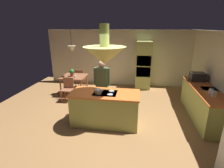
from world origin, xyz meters
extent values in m
plane|color=#9E7042|center=(0.00, 0.00, 0.00)|extent=(8.16, 8.16, 0.00)
cube|color=beige|center=(0.00, 3.45, 1.27)|extent=(6.80, 0.10, 2.55)
cube|color=#A8B259|center=(0.00, -0.20, 0.45)|extent=(1.84, 0.83, 0.90)
cube|color=orange|center=(0.00, -0.20, 0.92)|extent=(1.90, 0.89, 0.04)
cube|color=black|center=(0.00, -0.20, 0.93)|extent=(0.64, 0.52, 0.01)
cylinder|color=#B2B2B7|center=(-0.16, -0.33, 0.95)|extent=(0.15, 0.15, 0.02)
cylinder|color=#B2B2B7|center=(0.16, -0.33, 0.95)|extent=(0.15, 0.15, 0.02)
cylinder|color=#B2B2B7|center=(-0.16, -0.07, 0.95)|extent=(0.15, 0.15, 0.02)
cylinder|color=#B2B2B7|center=(0.16, -0.07, 0.95)|extent=(0.15, 0.15, 0.02)
cube|color=#A8B259|center=(2.84, 0.60, 0.45)|extent=(0.62, 2.51, 0.90)
cube|color=orange|center=(2.84, 0.60, 0.92)|extent=(0.66, 2.55, 0.04)
cube|color=#B2B2B7|center=(3.00, 0.60, 0.86)|extent=(0.48, 0.36, 0.16)
cube|color=#A8B259|center=(1.10, 3.05, 1.04)|extent=(0.66, 0.62, 2.08)
cube|color=black|center=(1.10, 2.76, 1.30)|extent=(0.60, 0.04, 0.44)
cube|color=black|center=(1.10, 2.76, 0.82)|extent=(0.60, 0.04, 0.44)
cube|color=#95593B|center=(-1.70, 1.90, 0.74)|extent=(0.95, 0.94, 0.04)
cylinder|color=#95593B|center=(-2.12, 1.49, 0.36)|extent=(0.06, 0.06, 0.72)
cylinder|color=#95593B|center=(-1.28, 1.49, 0.36)|extent=(0.06, 0.06, 0.72)
cylinder|color=#95593B|center=(-2.12, 2.31, 0.36)|extent=(0.06, 0.06, 0.72)
cylinder|color=#95593B|center=(-1.28, 2.31, 0.36)|extent=(0.06, 0.06, 0.72)
cylinder|color=tan|center=(-0.32, 0.52, 0.42)|extent=(0.14, 0.14, 0.84)
cylinder|color=tan|center=(-0.14, 0.52, 0.42)|extent=(0.14, 0.14, 0.84)
cube|color=#4C6042|center=(-0.23, 0.52, 1.16)|extent=(0.36, 0.22, 0.64)
cylinder|color=#4C6042|center=(-0.45, 0.52, 1.19)|extent=(0.09, 0.09, 0.55)
cylinder|color=#4C6042|center=(-0.01, 0.52, 1.19)|extent=(0.09, 0.09, 0.55)
sphere|color=tan|center=(-0.23, 0.52, 1.58)|extent=(0.23, 0.23, 0.23)
cone|color=#A8B259|center=(0.00, -0.20, 1.96)|extent=(1.10, 1.10, 0.45)
cylinder|color=#A8B259|center=(0.00, -0.20, 2.46)|extent=(0.24, 0.24, 0.55)
cone|color=beige|center=(-1.70, 1.90, 1.86)|extent=(0.32, 0.32, 0.22)
cylinder|color=black|center=(-1.70, 1.90, 2.27)|extent=(0.01, 0.01, 0.60)
cube|color=#95593B|center=(-1.70, 1.13, 0.44)|extent=(0.40, 0.40, 0.04)
cube|color=#95593B|center=(-1.70, 1.31, 0.66)|extent=(0.40, 0.04, 0.42)
cylinder|color=#95593B|center=(-1.87, 0.96, 0.21)|extent=(0.04, 0.04, 0.43)
cylinder|color=#95593B|center=(-1.53, 0.96, 0.21)|extent=(0.04, 0.04, 0.43)
cylinder|color=#95593B|center=(-1.87, 1.30, 0.21)|extent=(0.04, 0.04, 0.43)
cylinder|color=#95593B|center=(-1.53, 1.30, 0.21)|extent=(0.04, 0.04, 0.43)
cube|color=#95593B|center=(-1.70, 2.67, 0.44)|extent=(0.40, 0.40, 0.04)
cube|color=#95593B|center=(-1.70, 2.49, 0.66)|extent=(0.40, 0.04, 0.42)
cylinder|color=#95593B|center=(-1.53, 2.84, 0.21)|extent=(0.04, 0.04, 0.43)
cylinder|color=#95593B|center=(-1.87, 2.84, 0.21)|extent=(0.04, 0.04, 0.43)
cylinder|color=#95593B|center=(-1.53, 2.50, 0.21)|extent=(0.04, 0.04, 0.43)
cylinder|color=#95593B|center=(-1.87, 2.50, 0.21)|extent=(0.04, 0.04, 0.43)
cylinder|color=#99382D|center=(-1.76, 1.87, 0.82)|extent=(0.14, 0.14, 0.12)
sphere|color=#2D722D|center=(-1.76, 1.87, 0.96)|extent=(0.20, 0.20, 0.20)
cylinder|color=white|center=(-1.56, 1.66, 0.81)|extent=(0.07, 0.07, 0.09)
cylinder|color=silver|center=(2.84, -0.03, 1.01)|extent=(0.13, 0.13, 0.14)
cylinder|color=silver|center=(2.84, 0.15, 1.01)|extent=(0.12, 0.12, 0.14)
cube|color=#232326|center=(2.84, 1.35, 1.08)|extent=(0.46, 0.36, 0.28)
cylinder|color=#B2B2B7|center=(-0.16, -0.33, 1.02)|extent=(0.18, 0.18, 0.12)
camera|label=1|loc=(0.85, -4.53, 2.66)|focal=27.57mm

